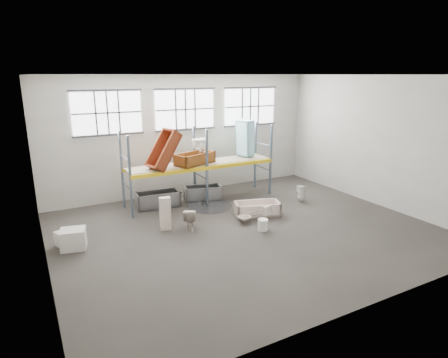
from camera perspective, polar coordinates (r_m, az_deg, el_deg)
floor at (r=12.84m, az=3.20°, el=-7.83°), size 12.00×10.00×0.10m
ceiling at (r=11.80m, az=3.58°, el=15.58°), size 12.00×10.00×0.10m
wall_back at (r=16.51m, az=-5.88°, el=6.57°), size 12.00×0.10×5.00m
wall_front at (r=8.34m, az=21.84°, el=-3.20°), size 12.00×0.10×5.00m
wall_left at (r=10.35m, az=-26.51°, el=-0.25°), size 0.10×10.00×5.00m
wall_right at (r=16.04m, az=22.22°, el=5.25°), size 0.10×10.00×5.00m
window_left at (r=15.35m, az=-17.08°, el=9.46°), size 2.60×0.04×1.60m
window_mid at (r=16.28m, az=-5.83°, el=10.35°), size 2.60×0.04×1.60m
window_right at (r=17.74m, az=3.92°, el=10.80°), size 2.60×0.04×1.60m
rack_upright_la at (r=13.78m, az=-13.87°, el=0.20°), size 0.08×0.08×3.00m
rack_upright_lb at (r=14.92m, az=-15.05°, el=1.26°), size 0.08×0.08×3.00m
rack_upright_ma at (r=14.77m, az=-2.57°, el=1.64°), size 0.08×0.08×3.00m
rack_upright_mb at (r=15.83m, az=-4.46°, el=2.54°), size 0.08×0.08×3.00m
rack_upright_ra at (r=16.26m, az=7.01°, el=2.81°), size 0.08×0.08×3.00m
rack_upright_rb at (r=17.23m, az=4.71°, el=3.59°), size 0.08×0.08×3.00m
rack_beam_front at (r=14.77m, az=-2.57°, el=1.64°), size 6.00×0.10×0.14m
rack_beam_back at (r=15.83m, az=-4.46°, el=2.54°), size 6.00×0.10×0.14m
shelf_deck at (r=15.28m, az=-3.55°, el=2.40°), size 5.90×1.10×0.03m
wet_patch at (r=15.03m, az=-2.17°, el=-4.08°), size 1.80×1.80×0.00m
bathtub_beige at (r=14.09m, az=4.98°, el=-4.44°), size 1.79×1.23×0.48m
cistern_spare at (r=13.82m, az=6.47°, el=-4.71°), size 0.40×0.24×0.35m
sink_in_tub at (r=13.33m, az=3.03°, el=-5.94°), size 0.63×0.63×0.17m
toilet_beige at (r=12.78m, az=-5.20°, el=-5.94°), size 0.67×0.83×0.74m
cistern_tall at (r=12.80m, az=-8.80°, el=-5.14°), size 0.40×0.31×1.11m
toilet_white at (r=15.73m, az=11.55°, el=-2.15°), size 0.32×0.32×0.70m
steel_tub_left at (r=15.09m, az=-9.94°, el=-3.02°), size 1.70×0.90×0.60m
steel_tub_right at (r=15.84m, az=-3.19°, el=-2.03°), size 1.62×1.03×0.55m
rust_tub_flat at (r=15.02m, az=-4.40°, el=3.09°), size 1.77×1.27×0.45m
rust_tub_tilted at (r=14.36m, az=-9.06°, el=4.31°), size 1.44×1.07×1.57m
sink_on_shelf at (r=15.01m, az=-3.61°, el=4.17°), size 0.64×0.52×0.54m
blue_tub_upright at (r=16.27m, az=3.15°, el=6.12°), size 0.65×0.81×1.52m
bucket at (r=12.76m, az=5.85°, el=-6.83°), size 0.44×0.44×0.39m
carton_near at (r=12.23m, az=-21.64°, el=-8.36°), size 0.83×0.75×0.61m
carton_far at (r=12.55m, az=-22.48°, el=-8.22°), size 0.70×0.70×0.45m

